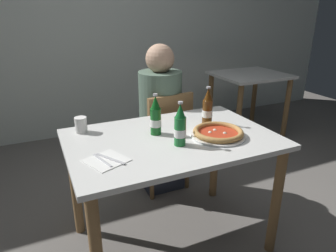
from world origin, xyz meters
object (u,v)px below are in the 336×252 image
Objects in this scene: pizza_margherita_near at (218,133)px; dining_table_main at (171,154)px; beer_bottle_right at (156,118)px; napkin_with_cutlery at (106,160)px; chair_behind_table at (164,136)px; beer_bottle_left at (207,109)px; dining_table_background at (249,87)px; beer_bottle_center at (180,127)px; paper_cup at (81,125)px; diner_seated at (161,122)px.

dining_table_main is at bearing 157.13° from pizza_margherita_near.
beer_bottle_right reaches higher than napkin_with_cutlery.
chair_behind_table is 3.44× the size of beer_bottle_right.
dining_table_background is at bearing 42.65° from beer_bottle_left.
pizza_margherita_near is 1.29× the size of beer_bottle_center.
pizza_margherita_near is at bearing -22.87° from dining_table_main.
pizza_margherita_near is 1.29× the size of beer_bottle_left.
pizza_margherita_near is 0.67m from napkin_with_cutlery.
chair_behind_table is at bearing 92.74° from pizza_margherita_near.
beer_bottle_center is at bearing 2.66° from napkin_with_cutlery.
napkin_with_cutlery is (-0.72, -0.24, -0.10)m from beer_bottle_left.
dining_table_main is at bearing -49.49° from beer_bottle_right.
dining_table_main is 0.25m from beer_bottle_center.
pizza_margherita_near is 0.82m from paper_cup.
dining_table_main is at bearing -31.83° from paper_cup.
napkin_with_cutlery is at bearing -161.46° from beer_bottle_left.
pizza_margherita_near is 0.27m from beer_bottle_center.
diner_seated is 0.85m from beer_bottle_center.
chair_behind_table is at bearing 49.74° from napkin_with_cutlery.
dining_table_background is 3.24× the size of beer_bottle_left.
beer_bottle_center is at bearing -105.40° from diner_seated.
paper_cup reaches higher than napkin_with_cutlery.
dining_table_main is at bearing 87.27° from beer_bottle_center.
chair_behind_table reaches higher than dining_table_background.
diner_seated is 4.89× the size of beer_bottle_center.
beer_bottle_center reaches higher than chair_behind_table.
diner_seated is 3.79× the size of pizza_margherita_near.
beer_bottle_right reaches higher than paper_cup.
diner_seated reaches higher than beer_bottle_center.
beer_bottle_left is at bearing -80.78° from diner_seated.
chair_behind_table reaches higher than dining_table_main.
pizza_margherita_near is at bearing -133.89° from dining_table_background.
beer_bottle_center is 2.60× the size of paper_cup.
chair_behind_table is 3.44× the size of beer_bottle_left.
pizza_margherita_near is 0.23m from beer_bottle_left.
dining_table_background is 2.50× the size of pizza_margherita_near.
dining_table_background is 3.40× the size of napkin_with_cutlery.
dining_table_background is (1.62, 1.32, -0.04)m from dining_table_main.
beer_bottle_center is at bearing 67.11° from chair_behind_table.
dining_table_main is 0.57m from paper_cup.
beer_bottle_center is (-0.26, -0.01, 0.08)m from pizza_margherita_near.
diner_seated is at bearing 72.42° from dining_table_main.
diner_seated is at bearing -154.98° from dining_table_background.
diner_seated reaches higher than pizza_margherita_near.
beer_bottle_right reaches higher than chair_behind_table.
dining_table_main is 4.86× the size of beer_bottle_center.
paper_cup is (-0.47, 0.29, 0.16)m from dining_table_main.
paper_cup is (-0.40, 0.21, -0.06)m from beer_bottle_right.
chair_behind_table is 3.44× the size of beer_bottle_center.
diner_seated is 5.14× the size of napkin_with_cutlery.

